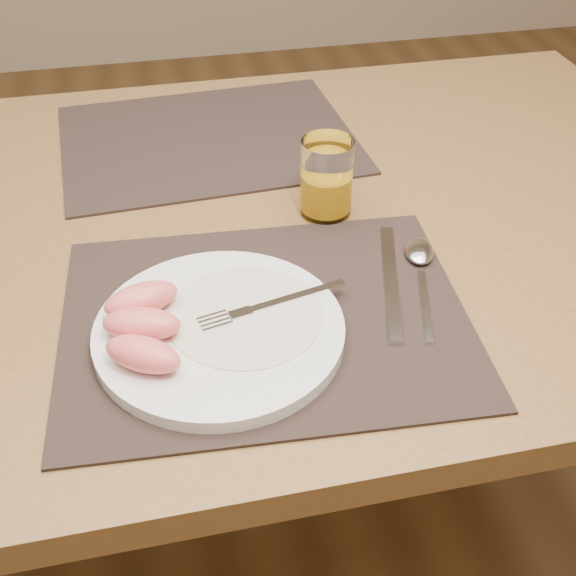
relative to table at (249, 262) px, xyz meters
The scene contains 11 objects.
ground 0.67m from the table, ahead, with size 5.00×5.00×0.00m, color brown.
table is the anchor object (origin of this frame).
placemat_near 0.24m from the table, 94.19° to the right, with size 0.45×0.35×0.00m, color #2D211C.
placemat_far 0.24m from the table, 96.30° to the left, with size 0.45×0.35×0.00m, color #2D211C.
plate 0.27m from the table, 106.24° to the right, with size 0.27×0.27×0.02m, color white.
plate_dressing 0.26m from the table, 99.87° to the right, with size 0.17×0.17×0.00m.
fork 0.25m from the table, 95.43° to the right, with size 0.17×0.06×0.00m.
knife 0.26m from the table, 56.79° to the right, with size 0.07×0.22×0.01m.
spoon 0.26m from the table, 40.34° to the right, with size 0.07×0.19×0.01m.
juice_glass 0.17m from the table, 12.75° to the right, with size 0.07×0.07×0.10m.
grapefruit_wedges 0.31m from the table, 121.84° to the right, with size 0.09×0.15×0.03m.
Camera 1 is at (-0.12, -0.82, 1.29)m, focal length 45.00 mm.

